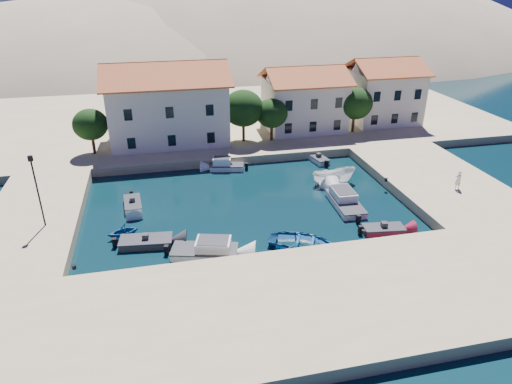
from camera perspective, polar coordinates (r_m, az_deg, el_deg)
ground at (r=35.58m, az=1.82°, el=-8.71°), size 400.00×400.00×0.00m
quay_south at (r=30.68m, az=4.70°, el=-14.06°), size 52.00×12.00×1.00m
quay_east at (r=51.44m, az=21.58°, el=1.34°), size 11.00×20.00×1.00m
quay_west at (r=44.59m, az=-26.14°, el=-3.26°), size 8.00×20.00×1.00m
quay_north at (r=69.90m, az=-4.41°, el=9.22°), size 80.00×36.00×1.00m
hills at (r=160.63m, az=-2.16°, el=9.80°), size 254.00×176.00×99.00m
building_left at (r=58.19m, az=-11.00°, el=11.05°), size 14.70×9.45×9.70m
building_mid at (r=62.46m, az=6.04°, el=11.67°), size 10.50×8.40×8.30m
building_right at (r=68.00m, az=15.65°, el=12.24°), size 9.45×8.40×8.80m
trees at (r=57.28m, az=-0.09°, el=10.15°), size 37.30×5.30×6.45m
lamppost at (r=40.73m, az=-25.78°, el=0.85°), size 0.35×0.25×6.22m
bollards at (r=38.82m, az=4.44°, el=-3.63°), size 29.36×9.56×0.30m
motorboat_grey_sw at (r=38.49m, az=-13.57°, el=-6.09°), size 4.41×2.33×1.25m
cabin_cruiser_south at (r=36.28m, az=-6.44°, el=-7.24°), size 5.56×3.51×1.60m
rowboat_south at (r=37.60m, az=5.70°, el=-6.77°), size 6.51×5.75×1.12m
motorboat_red_se at (r=40.58m, az=15.65°, el=-4.59°), size 3.64×1.98×1.25m
cabin_cruiser_east at (r=44.18m, az=11.13°, el=-1.24°), size 2.52×5.71×1.60m
boat_east at (r=49.03m, az=9.64°, el=1.05°), size 4.76×1.85×1.83m
motorboat_white_ne at (r=54.53m, az=7.81°, el=4.07°), size 2.00×3.31×1.25m
rowboat_west at (r=40.29m, az=-16.16°, el=-5.38°), size 3.20×2.97×1.38m
motorboat_white_west at (r=44.89m, az=-15.15°, el=-1.49°), size 1.78×3.57×1.25m
cabin_cruiser_north at (r=51.82m, az=-3.68°, el=3.31°), size 4.09×2.41×1.60m
pedestrian at (r=48.58m, az=23.95°, el=1.39°), size 0.71×0.47×1.91m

